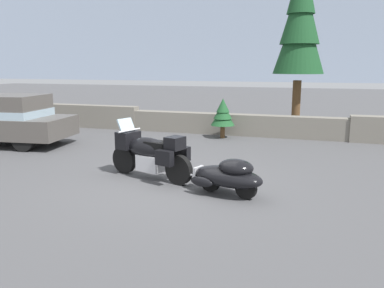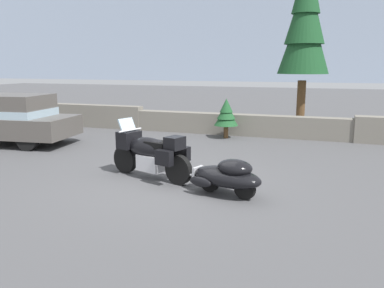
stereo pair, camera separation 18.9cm
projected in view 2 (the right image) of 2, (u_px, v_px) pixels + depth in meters
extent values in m
plane|color=#4C4C4F|center=(174.00, 182.00, 8.78)|extent=(80.00, 80.00, 0.00)
cube|color=slate|center=(58.00, 114.00, 17.25)|extent=(8.00, 0.46, 0.93)
cube|color=slate|center=(238.00, 125.00, 14.73)|extent=(8.00, 0.52, 0.78)
cube|color=#99A8BF|center=(320.00, 43.00, 96.58)|extent=(240.00, 80.00, 16.00)
cylinder|color=black|center=(125.00, 159.00, 9.54)|extent=(0.67, 0.33, 0.66)
cylinder|color=black|center=(179.00, 170.00, 8.57)|extent=(0.67, 0.33, 0.66)
cube|color=silver|center=(152.00, 162.00, 9.01)|extent=(0.71, 0.60, 0.36)
ellipsoid|color=black|center=(149.00, 148.00, 9.01)|extent=(1.28, 0.78, 0.48)
cube|color=black|center=(129.00, 140.00, 9.35)|extent=(0.50, 0.60, 0.40)
cube|color=#9EB7C6|center=(127.00, 126.00, 9.32)|extent=(0.31, 0.48, 0.34)
cube|color=black|center=(158.00, 145.00, 8.81)|extent=(0.64, 0.51, 0.16)
cube|color=black|center=(175.00, 143.00, 8.51)|extent=(0.43, 0.48, 0.28)
cube|color=black|center=(164.00, 158.00, 8.36)|extent=(0.43, 0.27, 0.32)
cube|color=black|center=(182.00, 153.00, 8.83)|extent=(0.43, 0.27, 0.32)
cylinder|color=silver|center=(130.00, 130.00, 9.28)|extent=(0.25, 0.68, 0.04)
cylinder|color=silver|center=(126.00, 149.00, 9.46)|extent=(0.26, 0.14, 0.54)
cylinder|color=black|center=(209.00, 181.00, 8.11)|extent=(0.45, 0.23, 0.44)
cylinder|color=black|center=(245.00, 188.00, 7.63)|extent=(0.45, 0.23, 0.44)
ellipsoid|color=black|center=(227.00, 177.00, 7.84)|extent=(1.64, 1.10, 0.40)
ellipsoid|color=black|center=(235.00, 168.00, 7.69)|extent=(0.86, 0.75, 0.32)
cube|color=silver|center=(198.00, 172.00, 8.26)|extent=(0.15, 0.32, 0.24)
ellipsoid|color=black|center=(200.00, 182.00, 7.85)|extent=(0.54, 0.29, 0.20)
ellipsoid|color=black|center=(218.00, 175.00, 8.35)|extent=(0.54, 0.29, 0.20)
cylinder|color=silver|center=(183.00, 173.00, 8.51)|extent=(0.68, 0.26, 0.05)
cylinder|color=black|center=(27.00, 140.00, 12.00)|extent=(0.70, 0.30, 0.68)
cylinder|color=black|center=(57.00, 131.00, 13.59)|extent=(0.70, 0.30, 0.68)
cube|color=#514C47|center=(2.00, 125.00, 13.06)|extent=(5.00, 2.50, 0.64)
cube|color=#514C47|center=(7.00, 105.00, 12.88)|extent=(2.82, 2.02, 0.70)
cube|color=#9EB7C6|center=(7.00, 112.00, 12.92)|extent=(2.88, 2.06, 0.24)
cylinder|color=brown|center=(301.00, 105.00, 15.78)|extent=(0.33, 0.33, 1.98)
cone|color=#194723|center=(305.00, 33.00, 15.24)|extent=(1.97, 1.97, 3.12)
cone|color=#194723|center=(306.00, 7.00, 15.05)|extent=(1.53, 1.53, 2.73)
cylinder|color=brown|center=(226.00, 132.00, 14.12)|extent=(0.16, 0.16, 0.41)
cone|color=#1E5128|center=(226.00, 116.00, 14.01)|extent=(0.85, 0.85, 0.65)
cone|color=#1E5128|center=(226.00, 111.00, 13.97)|extent=(0.66, 0.66, 0.57)
cone|color=#1E5128|center=(226.00, 105.00, 13.93)|extent=(0.47, 0.47, 0.48)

